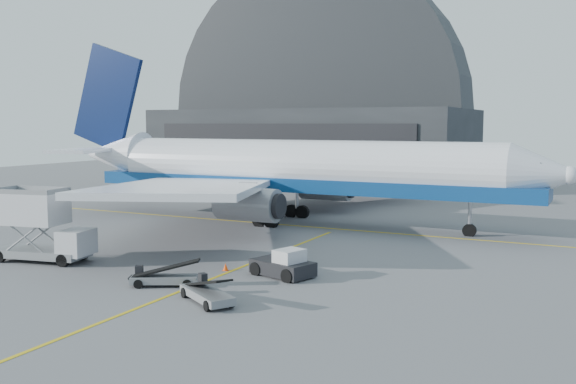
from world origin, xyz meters
The scene contains 9 objects.
ground centered at (0.00, 0.00, 0.00)m, with size 200.00×200.00×0.00m, color #565659.
taxi_lines centered at (0.00, 12.67, 0.01)m, with size 80.00×42.12×0.02m.
hangar centered at (-22.00, 64.95, 9.54)m, with size 50.00×28.30×28.00m.
airliner centered at (-6.72, 21.58, 5.29)m, with size 53.87×52.24×18.91m.
catering_truck centered at (-13.82, -2.34, 2.48)m, with size 7.49×3.88×4.90m.
pushback_tug centered at (3.77, 1.27, 0.70)m, with size 4.49×3.36×1.86m.
belt_loader_a centered at (-1.66, -4.11, 0.50)m, with size 4.20×3.01×1.62m.
belt_loader_b centered at (2.68, -5.98, 0.54)m, with size 4.39×3.51×1.74m.
traffic_cone centered at (-0.44, 0.97, 0.24)m, with size 0.35×0.35×0.51m.
Camera 1 is at (21.88, -34.77, 9.77)m, focal length 40.00 mm.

